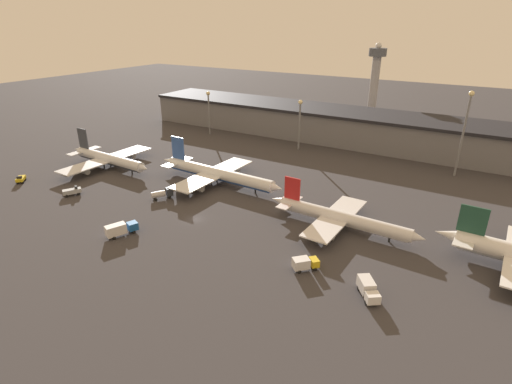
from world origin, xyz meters
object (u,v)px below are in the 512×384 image
object	(u,v)px
airplane_1	(217,174)
service_vehicle_2	(72,191)
control_tower	(375,75)
service_vehicle_0	(368,288)
airplane_0	(108,159)
service_vehicle_5	(120,229)
service_vehicle_4	(21,179)
service_vehicle_1	(305,263)
service_vehicle_3	(163,194)
airplane_2	(340,218)

from	to	relation	value
airplane_1	service_vehicle_2	bearing A→B (deg)	-134.40
control_tower	service_vehicle_0	bearing A→B (deg)	-74.01
airplane_0	service_vehicle_5	world-z (taller)	airplane_0
airplane_0	service_vehicle_5	bearing A→B (deg)	-35.26
service_vehicle_5	control_tower	xyz separation A→B (m)	(16.31, 161.84, 21.01)
airplane_1	service_vehicle_0	world-z (taller)	airplane_1
service_vehicle_2	service_vehicle_5	distance (m)	33.81
airplane_0	service_vehicle_4	xyz separation A→B (m)	(-13.85, -25.02, -2.08)
service_vehicle_1	service_vehicle_3	size ratio (longest dim) A/B	0.89
airplane_2	control_tower	distance (m)	134.55
airplane_0	service_vehicle_0	bearing A→B (deg)	-11.24
service_vehicle_2	service_vehicle_4	bearing A→B (deg)	124.21
airplane_2	service_vehicle_2	distance (m)	81.45
airplane_0	control_tower	size ratio (longest dim) A/B	1.04
service_vehicle_2	service_vehicle_4	xyz separation A→B (m)	(-24.40, -1.90, -0.20)
service_vehicle_2	service_vehicle_4	world-z (taller)	service_vehicle_2
service_vehicle_4	airplane_1	bearing A→B (deg)	73.89
service_vehicle_0	service_vehicle_5	xyz separation A→B (m)	(-60.32, -8.24, 0.08)
service_vehicle_1	service_vehicle_2	bearing A→B (deg)	134.11
control_tower	service_vehicle_1	bearing A→B (deg)	-78.95
service_vehicle_4	service_vehicle_5	bearing A→B (deg)	36.12
airplane_2	service_vehicle_5	bearing A→B (deg)	-142.89
service_vehicle_5	airplane_2	bearing A→B (deg)	-33.15
airplane_2	control_tower	world-z (taller)	control_tower
service_vehicle_1	service_vehicle_3	distance (m)	54.00
service_vehicle_0	airplane_0	bearing A→B (deg)	-139.52
airplane_2	service_vehicle_2	world-z (taller)	airplane_2
service_vehicle_2	service_vehicle_4	distance (m)	24.47
service_vehicle_0	service_vehicle_1	world-z (taller)	service_vehicle_0
service_vehicle_1	service_vehicle_5	distance (m)	47.03
control_tower	airplane_1	bearing A→B (deg)	-97.51
service_vehicle_2	service_vehicle_5	xyz separation A→B (m)	(32.38, -9.71, 0.52)
service_vehicle_0	service_vehicle_4	distance (m)	117.10
service_vehicle_1	service_vehicle_5	world-z (taller)	service_vehicle_5
airplane_2	service_vehicle_0	world-z (taller)	airplane_2
service_vehicle_0	service_vehicle_4	xyz separation A→B (m)	(-117.10, -0.43, -0.64)
airplane_1	control_tower	distance (m)	123.73
service_vehicle_3	control_tower	bearing A→B (deg)	23.33
control_tower	service_vehicle_2	bearing A→B (deg)	-107.75
service_vehicle_0	service_vehicle_2	bearing A→B (deg)	-127.03
service_vehicle_1	service_vehicle_2	xyz separation A→B (m)	(-78.32, -0.36, -0.31)
service_vehicle_4	service_vehicle_1	bearing A→B (deg)	45.22
service_vehicle_3	service_vehicle_2	bearing A→B (deg)	148.64
airplane_1	control_tower	xyz separation A→B (m)	(15.98, 121.14, 19.48)
service_vehicle_4	control_tower	size ratio (longest dim) A/B	0.12
service_vehicle_1	service_vehicle_5	size ratio (longest dim) A/B	0.71
service_vehicle_2	airplane_0	bearing A→B (deg)	54.28
airplane_0	service_vehicle_1	world-z (taller)	airplane_0
service_vehicle_3	service_vehicle_5	bearing A→B (deg)	-130.60
airplane_2	control_tower	bearing A→B (deg)	105.01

